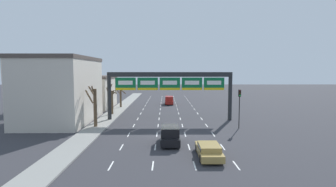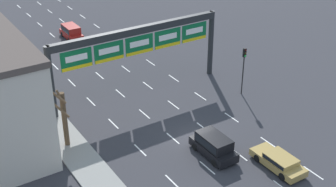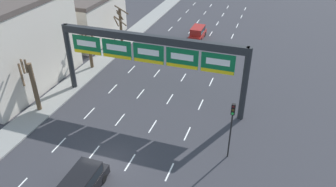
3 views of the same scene
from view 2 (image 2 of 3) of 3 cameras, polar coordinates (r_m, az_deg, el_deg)
The scene contains 11 objects.
ground_plane at distance 41.17m, azimuth 3.31°, elevation -5.45°, with size 220.00×220.00×0.00m, color #333338.
sidewalk_left at distance 37.28m, azimuth -9.03°, elevation -9.70°, with size 2.80×110.00×0.15m.
lane_dashes at distance 51.21m, azimuth -5.49°, elevation 1.60°, with size 10.02×67.00×0.01m.
sign_gantry at distance 45.99m, azimuth -3.69°, elevation 6.17°, with size 18.67×0.70×7.23m.
suv_black at distance 38.65m, azimuth 5.59°, elevation -6.21°, with size 1.94×4.39×1.84m.
car_gold at distance 38.24m, azimuth 13.36°, elevation -8.02°, with size 1.91×4.70×1.20m.
suv_red at distance 63.53m, azimuth -11.72°, elevation 7.44°, with size 1.83×4.22×1.78m.
traffic_light_near_gantry at distance 47.26m, azimuth 9.24°, elevation 3.80°, with size 0.30×0.35×5.04m.
tree_bare_closest at distance 48.15m, azimuth -16.62°, elevation 2.17°, with size 1.85×1.81×5.04m.
tree_bare_second at distance 55.41m, azimuth -19.15°, elevation 5.61°, with size 2.35×1.56×5.70m.
tree_bare_third at distance 39.43m, azimuth -12.60°, elevation -2.75°, with size 1.51×1.51×5.32m.
Camera 2 is at (-20.44, -27.64, 22.65)m, focal length 50.00 mm.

